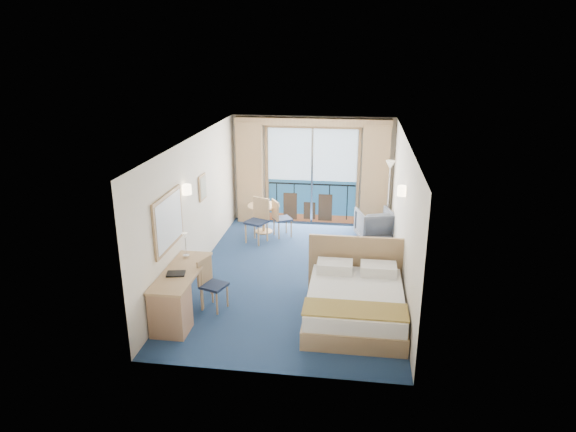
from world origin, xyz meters
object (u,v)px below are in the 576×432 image
object	(u,v)px
floor_lamp	(390,179)
table_chair_b	(258,217)
bed	(355,302)
desk	(173,303)
round_table	(264,212)
nightstand	(387,274)
armchair	(374,225)
desk_chair	(210,281)
table_chair_a	(279,216)

from	to	relation	value
floor_lamp	table_chair_b	world-z (taller)	floor_lamp
bed	desk	distance (m)	2.97
round_table	bed	bearing A→B (deg)	-59.74
nightstand	table_chair_b	xyz separation A→B (m)	(-2.84, 2.06, 0.29)
armchair	table_chair_b	distance (m)	2.71
armchair	desk	world-z (taller)	desk
desk_chair	table_chair_b	world-z (taller)	table_chair_b
desk	round_table	size ratio (longest dim) A/B	2.24
armchair	desk	size ratio (longest dim) A/B	0.46
table_chair_b	table_chair_a	bearing A→B (deg)	62.72
floor_lamp	desk_chair	xyz separation A→B (m)	(-3.18, -4.23, -0.83)
round_table	table_chair_a	world-z (taller)	table_chair_a
floor_lamp	desk_chair	bearing A→B (deg)	-126.91
desk	table_chair_b	xyz separation A→B (m)	(0.61, 3.97, 0.13)
floor_lamp	table_chair_b	bearing A→B (deg)	-161.34
armchair	table_chair_b	size ratio (longest dim) A/B	0.78
floor_lamp	table_chair_b	distance (m)	3.22
floor_lamp	bed	bearing A→B (deg)	-99.30
armchair	desk	distance (m)	5.53
floor_lamp	table_chair_b	xyz separation A→B (m)	(-2.96, -1.00, -0.77)
table_chair_b	round_table	bearing A→B (deg)	112.91
bed	table_chair_b	distance (m)	3.98
armchair	table_chair_a	world-z (taller)	table_chair_a
bed	round_table	bearing A→B (deg)	120.26
bed	table_chair_a	distance (m)	4.06
bed	nightstand	world-z (taller)	bed
nightstand	round_table	world-z (taller)	round_table
bed	round_table	distance (m)	4.48
floor_lamp	round_table	size ratio (longest dim) A/B	2.33
desk	table_chair_a	world-z (taller)	table_chair_a
desk	table_chair_a	size ratio (longest dim) A/B	1.89
table_chair_b	floor_lamp	bearing A→B (deg)	42.28
bed	armchair	world-z (taller)	bed
bed	armchair	size ratio (longest dim) A/B	2.62
armchair	round_table	size ratio (longest dim) A/B	1.04
floor_lamp	table_chair_a	xyz separation A→B (m)	(-2.53, -0.65, -0.84)
bed	nightstand	distance (m)	1.34
nightstand	round_table	size ratio (longest dim) A/B	0.75
bed	desk	size ratio (longest dim) A/B	1.22
round_table	table_chair_b	world-z (taller)	table_chair_b
round_table	desk	bearing A→B (deg)	-97.74
bed	table_chair_b	bearing A→B (deg)	124.74
bed	table_chair_b	world-z (taller)	bed
floor_lamp	table_chair_b	size ratio (longest dim) A/B	1.74
table_chair_a	round_table	bearing A→B (deg)	29.16
nightstand	armchair	xyz separation A→B (m)	(-0.19, 2.55, 0.07)
bed	floor_lamp	bearing A→B (deg)	80.70
desk_chair	desk	bearing A→B (deg)	170.99
table_chair_b	nightstand	bearing A→B (deg)	-12.31
desk	table_chair_b	world-z (taller)	table_chair_b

